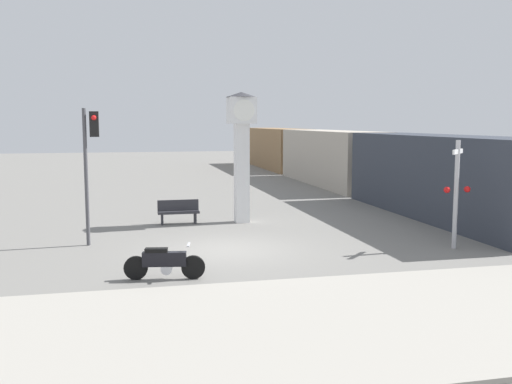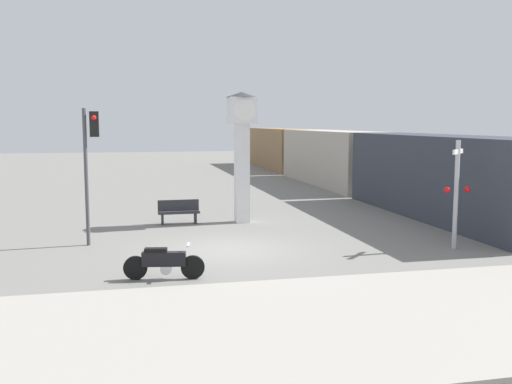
{
  "view_description": "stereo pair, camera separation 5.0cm",
  "coord_description": "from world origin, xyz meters",
  "px_view_note": "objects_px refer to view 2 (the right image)",
  "views": [
    {
      "loc": [
        -3.0,
        -17.06,
        3.94
      ],
      "look_at": [
        1.11,
        1.04,
        1.66
      ],
      "focal_mm": 40.0,
      "sensor_mm": 36.0,
      "label": 1
    },
    {
      "loc": [
        -2.95,
        -17.07,
        3.94
      ],
      "look_at": [
        1.11,
        1.04,
        1.66
      ],
      "focal_mm": 40.0,
      "sensor_mm": 36.0,
      "label": 2
    }
  ],
  "objects_px": {
    "traffic_light": "(90,152)",
    "railroad_crossing_signal": "(456,190)",
    "motorcycle": "(164,262)",
    "bench": "(179,211)",
    "clock_tower": "(242,137)",
    "freight_train": "(331,157)"
  },
  "relations": [
    {
      "from": "motorcycle",
      "to": "traffic_light",
      "type": "distance_m",
      "value": 5.61
    },
    {
      "from": "motorcycle",
      "to": "bench",
      "type": "relative_size",
      "value": 1.27
    },
    {
      "from": "railroad_crossing_signal",
      "to": "bench",
      "type": "distance_m",
      "value": 10.33
    },
    {
      "from": "traffic_light",
      "to": "bench",
      "type": "height_order",
      "value": "traffic_light"
    },
    {
      "from": "motorcycle",
      "to": "railroad_crossing_signal",
      "type": "distance_m",
      "value": 9.35
    },
    {
      "from": "motorcycle",
      "to": "bench",
      "type": "xyz_separation_m",
      "value": [
        1.06,
        7.91,
        0.06
      ]
    },
    {
      "from": "bench",
      "to": "clock_tower",
      "type": "bearing_deg",
      "value": -5.09
    },
    {
      "from": "motorcycle",
      "to": "railroad_crossing_signal",
      "type": "relative_size",
      "value": 0.6
    },
    {
      "from": "clock_tower",
      "to": "freight_train",
      "type": "height_order",
      "value": "clock_tower"
    },
    {
      "from": "traffic_light",
      "to": "motorcycle",
      "type": "bearing_deg",
      "value": -66.57
    },
    {
      "from": "traffic_light",
      "to": "railroad_crossing_signal",
      "type": "relative_size",
      "value": 1.29
    },
    {
      "from": "railroad_crossing_signal",
      "to": "freight_train",
      "type": "bearing_deg",
      "value": 81.63
    },
    {
      "from": "bench",
      "to": "traffic_light",
      "type": "bearing_deg",
      "value": -132.34
    },
    {
      "from": "traffic_light",
      "to": "railroad_crossing_signal",
      "type": "bearing_deg",
      "value": -15.13
    },
    {
      "from": "motorcycle",
      "to": "traffic_light",
      "type": "bearing_deg",
      "value": 123.36
    },
    {
      "from": "freight_train",
      "to": "bench",
      "type": "xyz_separation_m",
      "value": [
        -10.8,
        -12.35,
        -1.21
      ]
    },
    {
      "from": "freight_train",
      "to": "bench",
      "type": "distance_m",
      "value": 16.45
    },
    {
      "from": "motorcycle",
      "to": "traffic_light",
      "type": "relative_size",
      "value": 0.46
    },
    {
      "from": "freight_train",
      "to": "traffic_light",
      "type": "relative_size",
      "value": 9.01
    },
    {
      "from": "motorcycle",
      "to": "clock_tower",
      "type": "bearing_deg",
      "value": 75.25
    },
    {
      "from": "clock_tower",
      "to": "bench",
      "type": "relative_size",
      "value": 3.19
    },
    {
      "from": "freight_train",
      "to": "clock_tower",
      "type": "bearing_deg",
      "value": -123.51
    }
  ]
}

